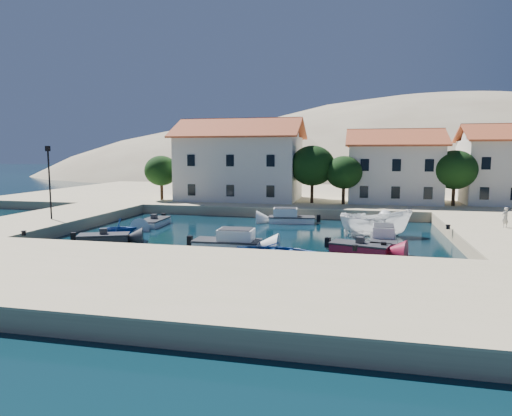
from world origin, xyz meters
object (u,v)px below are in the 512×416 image
(lamppost, at_px, (49,175))
(cabin_cruiser_south, at_px, (227,242))
(building_mid, at_px, (394,165))
(pedestrian, at_px, (505,217))
(building_right, at_px, (505,163))
(rowboat_south, at_px, (276,259))
(boat_east, at_px, (376,236))
(cabin_cruiser_east, at_px, (383,240))
(building_left, at_px, (240,159))

(lamppost, bearing_deg, cabin_cruiser_south, -12.72)
(building_mid, bearing_deg, pedestrian, -67.74)
(pedestrian, bearing_deg, building_right, -137.04)
(pedestrian, bearing_deg, rowboat_south, -0.01)
(rowboat_south, bearing_deg, boat_east, -35.74)
(building_right, xyz_separation_m, cabin_cruiser_east, (-14.06, -22.58, -5.00))
(building_right, relative_size, lamppost, 1.52)
(building_mid, bearing_deg, rowboat_south, -108.07)
(lamppost, relative_size, cabin_cruiser_south, 1.32)
(building_left, height_order, boat_east, building_left)
(building_left, xyz_separation_m, building_mid, (18.00, 1.00, -0.71))
(building_right, distance_m, rowboat_south, 35.40)
(cabin_cruiser_south, bearing_deg, building_mid, 61.58)
(building_left, height_order, pedestrian, building_left)
(boat_east, bearing_deg, pedestrian, -104.48)
(building_mid, distance_m, pedestrian, 18.93)
(building_right, distance_m, cabin_cruiser_east, 27.07)
(cabin_cruiser_south, distance_m, cabin_cruiser_east, 11.15)
(cabin_cruiser_south, xyz_separation_m, boat_east, (10.29, 7.29, -0.48))
(lamppost, xyz_separation_m, cabin_cruiser_south, (16.76, -3.79, -4.28))
(lamppost, bearing_deg, boat_east, 7.39)
(building_mid, bearing_deg, lamppost, -144.55)
(building_right, bearing_deg, building_mid, -175.24)
(cabin_cruiser_east, bearing_deg, rowboat_south, 131.53)
(cabin_cruiser_south, bearing_deg, building_right, 44.97)
(lamppost, bearing_deg, pedestrian, 5.90)
(building_left, xyz_separation_m, cabin_cruiser_south, (5.26, -23.79, -5.46))
(pedestrian, bearing_deg, boat_east, -30.23)
(building_left, bearing_deg, cabin_cruiser_south, -77.52)
(cabin_cruiser_south, bearing_deg, pedestrian, 19.69)
(cabin_cruiser_east, bearing_deg, building_right, -29.46)
(building_left, xyz_separation_m, pedestrian, (25.05, -16.22, -4.16))
(building_left, bearing_deg, pedestrian, -32.93)
(building_mid, distance_m, cabin_cruiser_south, 28.27)
(building_mid, height_order, building_right, building_right)
(building_left, distance_m, rowboat_south, 28.28)
(rowboat_south, bearing_deg, cabin_cruiser_east, -52.99)
(building_right, relative_size, pedestrian, 6.08)
(building_left, height_order, cabin_cruiser_south, building_left)
(building_left, xyz_separation_m, cabin_cruiser_east, (15.94, -20.58, -5.46))
(building_right, xyz_separation_m, boat_east, (-14.45, -18.49, -5.47))
(building_mid, distance_m, lamppost, 36.21)
(lamppost, distance_m, pedestrian, 36.87)
(building_right, bearing_deg, cabin_cruiser_east, -121.90)
(building_left, relative_size, boat_east, 2.50)
(cabin_cruiser_east, relative_size, boat_east, 0.77)
(building_left, distance_m, building_right, 30.07)
(building_right, height_order, boat_east, building_right)
(lamppost, relative_size, pedestrian, 4.01)
(boat_east, bearing_deg, building_mid, -24.05)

